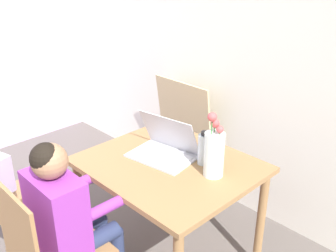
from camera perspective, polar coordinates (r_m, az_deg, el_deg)
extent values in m
cube|color=white|center=(2.66, 12.91, 11.87)|extent=(6.40, 0.05, 2.50)
cube|color=olive|center=(2.21, 0.19, -5.69)|extent=(0.92, 0.79, 0.03)
cylinder|color=olive|center=(2.50, -12.44, -11.96)|extent=(0.05, 0.05, 0.68)
cylinder|color=olive|center=(2.85, -0.66, -6.44)|extent=(0.05, 0.05, 0.68)
cylinder|color=olive|center=(2.43, 13.29, -13.41)|extent=(0.05, 0.05, 0.68)
cube|color=olive|center=(2.10, -15.10, -17.08)|extent=(0.41, 0.41, 0.02)
cube|color=olive|center=(1.91, -20.94, -14.33)|extent=(0.38, 0.02, 0.42)
cylinder|color=olive|center=(2.42, -12.93, -17.35)|extent=(0.04, 0.04, 0.43)
cube|color=olive|center=(2.51, -20.47, -10.23)|extent=(0.49, 0.49, 0.02)
cylinder|color=olive|center=(2.62, -14.39, -13.81)|extent=(0.04, 0.04, 0.43)
cylinder|color=olive|center=(2.83, -19.43, -11.27)|extent=(0.04, 0.04, 0.43)
cube|color=purple|center=(1.97, -15.79, -12.30)|extent=(0.32, 0.18, 0.41)
sphere|color=#936B4C|center=(1.81, -16.82, -4.90)|extent=(0.17, 0.17, 0.17)
sphere|color=black|center=(1.80, -17.32, -4.48)|extent=(0.14, 0.14, 0.14)
cylinder|color=navy|center=(2.08, -10.69, -16.08)|extent=(0.09, 0.28, 0.09)
cylinder|color=navy|center=(2.18, -12.85, -14.16)|extent=(0.09, 0.28, 0.09)
cylinder|color=navy|center=(2.39, -9.32, -17.30)|extent=(0.07, 0.07, 0.45)
cylinder|color=purple|center=(1.94, -8.36, -11.34)|extent=(0.06, 0.24, 0.06)
cylinder|color=purple|center=(2.13, -12.69, -8.07)|extent=(0.06, 0.24, 0.06)
cube|color=#B2B2B7|center=(2.26, -0.91, -4.42)|extent=(0.40, 0.31, 0.01)
cube|color=silver|center=(2.25, -0.91, -4.28)|extent=(0.34, 0.22, 0.00)
cube|color=#B2B2B7|center=(2.25, 0.22, -1.01)|extent=(0.38, 0.17, 0.23)
cube|color=black|center=(2.26, 0.27, -0.95)|extent=(0.34, 0.14, 0.20)
cylinder|color=silver|center=(2.05, 6.69, -4.15)|extent=(0.11, 0.11, 0.24)
cylinder|color=#3D7A38|center=(2.02, 7.37, -3.34)|extent=(0.01, 0.01, 0.22)
sphere|color=#CC4C4C|center=(1.97, 7.54, -0.48)|extent=(0.04, 0.04, 0.04)
cylinder|color=#3D7A38|center=(2.04, 6.67, -2.67)|extent=(0.01, 0.01, 0.24)
sphere|color=#CC4C4C|center=(1.99, 6.83, 0.39)|extent=(0.05, 0.05, 0.05)
cylinder|color=#3D7A38|center=(2.00, 6.25, -2.51)|extent=(0.01, 0.01, 0.29)
sphere|color=#CC4C4C|center=(1.94, 6.44, 1.31)|extent=(0.05, 0.05, 0.05)
cylinder|color=silver|center=(2.16, 5.28, -3.40)|extent=(0.07, 0.07, 0.17)
cylinder|color=#262628|center=(2.12, 5.38, -1.08)|extent=(0.04, 0.04, 0.02)
cube|color=tan|center=(3.12, 2.53, -1.25)|extent=(0.53, 0.14, 0.90)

